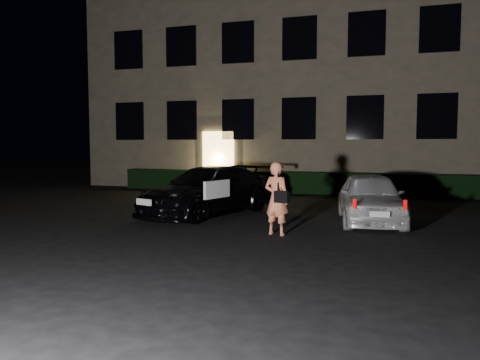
% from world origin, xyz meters
% --- Properties ---
extents(ground, '(80.00, 80.00, 0.00)m').
position_xyz_m(ground, '(0.00, 0.00, 0.00)').
color(ground, black).
rests_on(ground, ground).
extents(building, '(20.00, 8.11, 12.00)m').
position_xyz_m(building, '(-0.00, 14.99, 6.00)').
color(building, brown).
rests_on(building, ground).
extents(hedge, '(15.00, 0.70, 0.85)m').
position_xyz_m(hedge, '(0.00, 10.50, 0.42)').
color(hedge, black).
rests_on(hedge, ground).
extents(sedan, '(3.24, 4.95, 1.33)m').
position_xyz_m(sedan, '(-1.29, 4.10, 0.67)').
color(sedan, black).
rests_on(sedan, ground).
extents(hatch, '(1.99, 3.86, 1.25)m').
position_xyz_m(hatch, '(3.09, 4.03, 0.63)').
color(hatch, silver).
rests_on(hatch, ground).
extents(man, '(0.66, 0.55, 1.58)m').
position_xyz_m(man, '(1.22, 1.75, 0.80)').
color(man, '#FF895D').
rests_on(man, ground).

